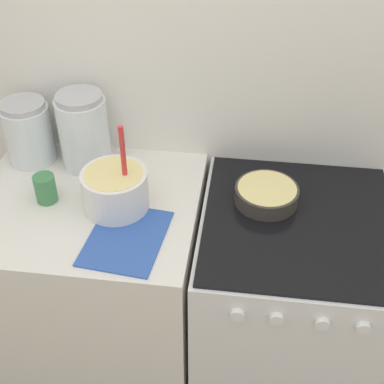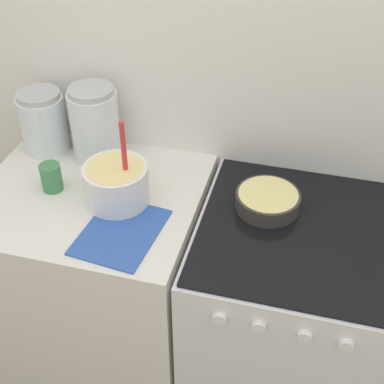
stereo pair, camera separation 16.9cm
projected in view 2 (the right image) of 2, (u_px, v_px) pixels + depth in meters
The scene contains 9 objects.
wall_back at pixel (221, 86), 1.79m from camera, with size 4.47×0.05×2.40m.
countertop_cabinet at pixel (103, 288), 2.06m from camera, with size 0.74×0.64×0.93m.
stove at pixel (282, 325), 1.92m from camera, with size 0.62×0.66×0.93m.
mixing_bowl at pixel (116, 182), 1.69m from camera, with size 0.21×0.21×0.30m.
baking_pan at pixel (268, 200), 1.70m from camera, with size 0.21×0.21×0.06m.
storage_jar_left at pixel (44, 125), 1.92m from camera, with size 0.17×0.17×0.23m.
storage_jar_middle at pixel (96, 128), 1.87m from camera, with size 0.17×0.17×0.27m.
tin_can at pixel (51, 177), 1.76m from camera, with size 0.07×0.07×0.09m.
recipe_page at pixel (121, 232), 1.62m from camera, with size 0.25×0.31×0.01m.
Camera 2 is at (0.32, -0.93, 2.04)m, focal length 50.00 mm.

